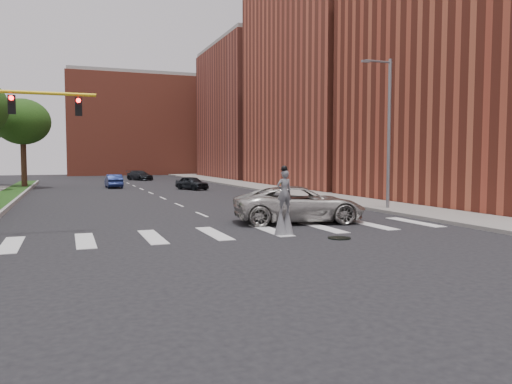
% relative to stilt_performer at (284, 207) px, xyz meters
% --- Properties ---
extents(ground_plane, '(160.00, 160.00, 0.00)m').
position_rel_stilt_performer_xyz_m(ground_plane, '(-1.35, 0.35, -1.14)').
color(ground_plane, black).
rests_on(ground_plane, ground).
extents(grass_median, '(2.00, 60.00, 0.25)m').
position_rel_stilt_performer_xyz_m(grass_median, '(-12.85, 20.35, -1.01)').
color(grass_median, '#173B11').
rests_on(grass_median, ground).
extents(median_curb, '(0.20, 60.00, 0.28)m').
position_rel_stilt_performer_xyz_m(median_curb, '(-11.80, 20.35, -1.00)').
color(median_curb, '#999A94').
rests_on(median_curb, ground).
extents(sidewalk_right, '(5.00, 90.00, 0.18)m').
position_rel_stilt_performer_xyz_m(sidewalk_right, '(11.15, 25.35, -1.05)').
color(sidewalk_right, slate).
rests_on(sidewalk_right, ground).
extents(manhole, '(0.90, 0.90, 0.04)m').
position_rel_stilt_performer_xyz_m(manhole, '(1.65, -1.65, -1.12)').
color(manhole, black).
rests_on(manhole, ground).
extents(building_near, '(16.00, 20.00, 22.00)m').
position_rel_stilt_performer_xyz_m(building_near, '(20.65, 8.35, 9.86)').
color(building_near, '#953B28').
rests_on(building_near, ground).
extents(building_mid, '(16.00, 22.00, 24.00)m').
position_rel_stilt_performer_xyz_m(building_mid, '(20.65, 30.35, 10.86)').
color(building_mid, '#AA4B35').
rests_on(building_mid, ground).
extents(building_far, '(16.00, 22.00, 20.00)m').
position_rel_stilt_performer_xyz_m(building_far, '(20.65, 54.35, 8.86)').
color(building_far, '#984638').
rests_on(building_far, ground).
extents(building_backdrop, '(26.00, 14.00, 18.00)m').
position_rel_stilt_performer_xyz_m(building_backdrop, '(4.65, 78.35, 7.86)').
color(building_backdrop, '#AA4B35').
rests_on(building_backdrop, ground).
extents(streetlight, '(2.05, 0.20, 9.00)m').
position_rel_stilt_performer_xyz_m(streetlight, '(9.56, 6.35, 3.76)').
color(streetlight, slate).
rests_on(streetlight, ground).
extents(stilt_performer, '(0.84, 0.55, 2.88)m').
position_rel_stilt_performer_xyz_m(stilt_performer, '(0.00, 0.00, 0.00)').
color(stilt_performer, '#351F15').
rests_on(stilt_performer, ground).
extents(suv_crossing, '(6.89, 4.09, 1.79)m').
position_rel_stilt_performer_xyz_m(suv_crossing, '(2.33, 3.35, -0.24)').
color(suv_crossing, '#AFACA5').
rests_on(suv_crossing, ground).
extents(car_near, '(3.02, 4.23, 1.34)m').
position_rel_stilt_performer_xyz_m(car_near, '(3.17, 29.49, -0.47)').
color(car_near, black).
rests_on(car_near, ground).
extents(car_mid, '(1.61, 4.34, 1.42)m').
position_rel_stilt_performer_xyz_m(car_mid, '(-3.79, 35.40, -0.43)').
color(car_mid, navy).
rests_on(car_mid, ground).
extents(car_far, '(3.69, 5.04, 1.36)m').
position_rel_stilt_performer_xyz_m(car_far, '(1.13, 51.84, -0.46)').
color(car_far, black).
rests_on(car_far, ground).
extents(tree_6, '(5.47, 5.47, 9.14)m').
position_rel_stilt_performer_xyz_m(tree_6, '(-12.45, 37.22, 5.62)').
color(tree_6, '#351F15').
rests_on(tree_6, ground).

